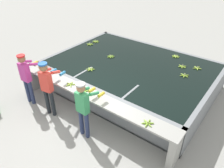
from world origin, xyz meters
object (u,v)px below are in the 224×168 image
worker_2 (84,105)px  banana_bunch_ledge_1 (148,123)px  banana_bunch_floating_0 (90,44)px  banana_bunch_floating_5 (197,68)px  banana_bunch_floating_4 (182,66)px  banana_bunch_ledge_0 (85,90)px  worker_0 (26,75)px  banana_bunch_floating_2 (96,41)px  banana_bunch_floating_7 (90,69)px  worker_1 (47,84)px  knife_0 (36,66)px  banana_bunch_ledge_2 (70,84)px  banana_bunch_floating_6 (184,75)px  banana_bunch_floating_3 (176,56)px  banana_bunch_floating_1 (111,56)px

worker_2 → banana_bunch_ledge_1: (1.51, 0.44, -0.05)m
banana_bunch_floating_0 → banana_bunch_floating_5: same height
worker_2 → banana_bunch_floating_4: worker_2 is taller
worker_2 → banana_bunch_ledge_0: 0.70m
worker_0 → banana_bunch_floating_0: 3.00m
banana_bunch_floating_2 → banana_bunch_floating_5: size_ratio=1.02×
worker_0 → banana_bunch_floating_0: (-0.21, 3.00, -0.08)m
banana_bunch_floating_2 → banana_bunch_floating_7: (1.39, -1.86, 0.00)m
worker_1 → banana_bunch_floating_4: (2.46, 3.41, -0.11)m
knife_0 → worker_2: bearing=-12.4°
banana_bunch_ledge_0 → worker_0: bearing=-164.5°
banana_bunch_ledge_2 → knife_0: banana_bunch_ledge_2 is taller
worker_2 → banana_bunch_floating_4: 3.60m
worker_2 → banana_bunch_ledge_2: (-1.00, 0.50, -0.05)m
banana_bunch_ledge_0 → knife_0: banana_bunch_ledge_0 is taller
worker_1 → banana_bunch_ledge_2: 0.62m
worker_1 → banana_bunch_floating_0: worker_1 is taller
banana_bunch_ledge_1 → banana_bunch_floating_6: bearing=93.6°
banana_bunch_floating_7 → knife_0: bearing=-150.0°
worker_1 → banana_bunch_floating_0: size_ratio=5.92×
banana_bunch_floating_3 → banana_bunch_ledge_0: bearing=-107.1°
banana_bunch_floating_0 → banana_bunch_floating_6: bearing=-1.1°
worker_0 → banana_bunch_floating_4: 4.83m
banana_bunch_floating_5 → banana_bunch_floating_7: same height
worker_2 → banana_bunch_floating_1: size_ratio=5.68×
banana_bunch_ledge_0 → banana_bunch_floating_2: bearing=126.1°
banana_bunch_floating_1 → knife_0: size_ratio=0.80×
banana_bunch_ledge_1 → worker_1: bearing=-171.8°
banana_bunch_floating_4 → banana_bunch_floating_3: bearing=129.8°
banana_bunch_floating_7 → banana_bunch_ledge_2: banana_bunch_ledge_2 is taller
banana_bunch_floating_1 → banana_bunch_ledge_1: bearing=-38.9°
banana_bunch_floating_6 → banana_bunch_ledge_0: banana_bunch_ledge_0 is taller
banana_bunch_floating_0 → banana_bunch_floating_2: same height
banana_bunch_floating_7 → knife_0: (-1.57, -0.90, -0.01)m
banana_bunch_floating_0 → banana_bunch_floating_6: (3.88, -0.08, 0.00)m
banana_bunch_floating_2 → knife_0: banana_bunch_floating_2 is taller
banana_bunch_floating_2 → banana_bunch_floating_4: bearing=1.2°
banana_bunch_floating_3 → banana_bunch_ledge_2: size_ratio=1.01×
banana_bunch_floating_2 → banana_bunch_floating_6: 3.91m
banana_bunch_floating_2 → banana_bunch_ledge_0: banana_bunch_ledge_0 is taller
worker_1 → banana_bunch_ledge_2: worker_1 is taller
banana_bunch_floating_3 → banana_bunch_ledge_0: 3.65m
banana_bunch_floating_5 → banana_bunch_ledge_0: (-1.97, -3.09, 0.00)m
worker_1 → banana_bunch_ledge_1: 2.91m
banana_bunch_floating_7 → worker_0: bearing=-128.3°
worker_2 → banana_bunch_floating_6: bearing=65.2°
worker_1 → banana_bunch_floating_2: size_ratio=5.96×
banana_bunch_floating_3 → banana_bunch_ledge_1: banana_bunch_ledge_1 is taller
banana_bunch_ledge_1 → banana_bunch_floating_5: bearing=90.2°
worker_2 → banana_bunch_floating_5: (1.50, 3.61, -0.05)m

